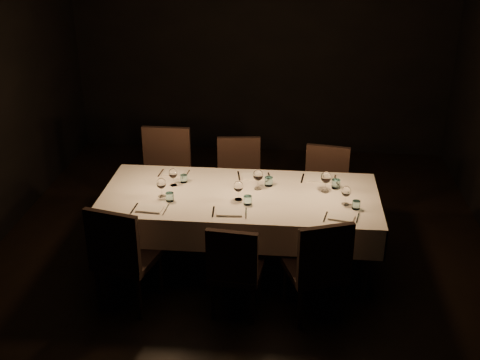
# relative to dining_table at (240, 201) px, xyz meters

# --- Properties ---
(room) EXTENTS (5.01, 6.01, 3.01)m
(room) POSITION_rel_dining_table_xyz_m (0.00, 0.00, 0.81)
(room) COLOR black
(room) RESTS_ON ground
(dining_table) EXTENTS (2.52, 1.12, 0.76)m
(dining_table) POSITION_rel_dining_table_xyz_m (0.00, 0.00, 0.00)
(dining_table) COLOR black
(dining_table) RESTS_ON ground
(chair_near_left) EXTENTS (0.57, 0.57, 0.98)m
(chair_near_left) POSITION_rel_dining_table_xyz_m (-0.91, -0.75, -0.15)
(chair_near_left) COLOR black
(chair_near_left) RESTS_ON ground
(place_setting_near_left) EXTENTS (0.33, 0.40, 0.18)m
(place_setting_near_left) POSITION_rel_dining_table_xyz_m (-0.69, -0.22, 0.15)
(place_setting_near_left) COLOR silver
(place_setting_near_left) RESTS_ON dining_table
(chair_near_center) EXTENTS (0.45, 0.45, 0.86)m
(chair_near_center) POSITION_rel_dining_table_xyz_m (0.03, -0.78, -0.20)
(chair_near_center) COLOR black
(chair_near_center) RESTS_ON ground
(place_setting_near_center) EXTENTS (0.33, 0.41, 0.18)m
(place_setting_near_center) POSITION_rel_dining_table_xyz_m (0.00, -0.22, 0.15)
(place_setting_near_center) COLOR silver
(place_setting_near_center) RESTS_ON dining_table
(chair_near_right) EXTENTS (0.58, 0.58, 0.94)m
(chair_near_right) POSITION_rel_dining_table_xyz_m (0.71, -0.75, -0.17)
(chair_near_right) COLOR black
(chair_near_right) RESTS_ON ground
(place_setting_near_right) EXTENTS (0.33, 0.40, 0.17)m
(place_setting_near_right) POSITION_rel_dining_table_xyz_m (0.95, -0.22, 0.14)
(place_setting_near_right) COLOR silver
(place_setting_near_right) RESTS_ON dining_table
(chair_far_left) EXTENTS (0.51, 0.51, 1.05)m
(chair_far_left) POSITION_rel_dining_table_xyz_m (-0.86, 0.77, -0.12)
(chair_far_left) COLOR black
(chair_far_left) RESTS_ON ground
(place_setting_far_left) EXTENTS (0.31, 0.40, 0.17)m
(place_setting_far_left) POSITION_rel_dining_table_xyz_m (-0.63, 0.22, 0.14)
(place_setting_far_left) COLOR silver
(place_setting_far_left) RESTS_ON dining_table
(chair_far_center) EXTENTS (0.50, 0.50, 0.94)m
(chair_far_center) POSITION_rel_dining_table_xyz_m (-0.09, 0.85, -0.17)
(chair_far_center) COLOR black
(chair_far_center) RESTS_ON ground
(place_setting_far_center) EXTENTS (0.36, 0.41, 0.19)m
(place_setting_far_center) POSITION_rel_dining_table_xyz_m (0.16, 0.22, 0.15)
(place_setting_far_center) COLOR silver
(place_setting_far_center) RESTS_ON dining_table
(chair_far_right) EXTENTS (0.51, 0.51, 0.93)m
(chair_far_right) POSITION_rel_dining_table_xyz_m (0.81, 0.73, -0.17)
(chair_far_right) COLOR black
(chair_far_right) RESTS_ON ground
(place_setting_far_right) EXTENTS (0.37, 0.42, 0.20)m
(place_setting_far_right) POSITION_rel_dining_table_xyz_m (0.78, 0.22, 0.15)
(place_setting_far_right) COLOR silver
(place_setting_far_right) RESTS_ON dining_table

